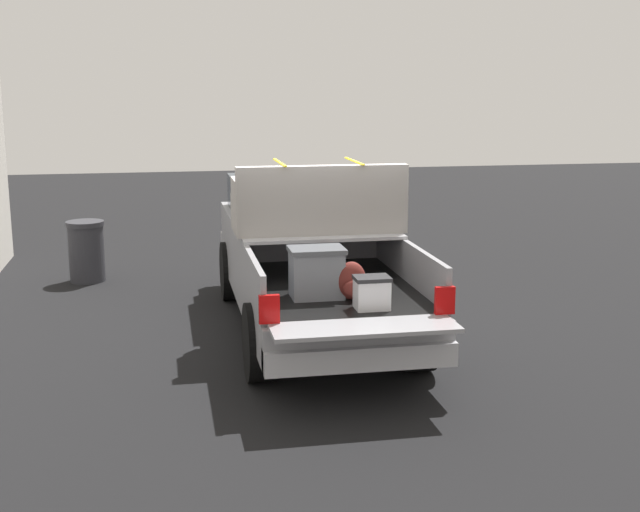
# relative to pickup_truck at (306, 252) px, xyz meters

# --- Properties ---
(ground_plane) EXTENTS (40.00, 40.00, 0.00)m
(ground_plane) POSITION_rel_pickup_truck_xyz_m (-0.36, -0.00, -0.96)
(ground_plane) COLOR black
(pickup_truck) EXTENTS (6.05, 2.06, 2.23)m
(pickup_truck) POSITION_rel_pickup_truck_xyz_m (0.00, 0.00, 0.00)
(pickup_truck) COLOR gray
(pickup_truck) RESTS_ON ground_plane
(trash_can) EXTENTS (0.60, 0.60, 0.98)m
(trash_can) POSITION_rel_pickup_truck_xyz_m (2.97, 3.08, -0.47)
(trash_can) COLOR #2D2D33
(trash_can) RESTS_ON ground_plane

